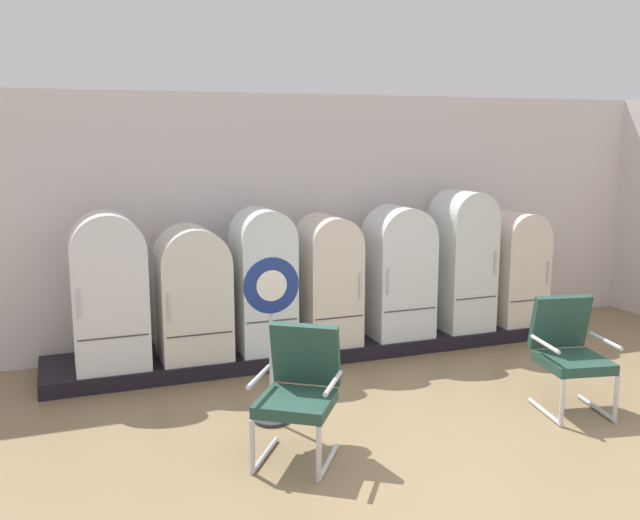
{
  "coord_description": "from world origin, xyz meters",
  "views": [
    {
      "loc": [
        -2.8,
        -4.16,
        2.46
      ],
      "look_at": [
        -0.19,
        2.75,
        1.12
      ],
      "focal_mm": 39.49,
      "sensor_mm": 36.0,
      "label": 1
    }
  ],
  "objects": [
    {
      "name": "ground",
      "position": [
        0.0,
        0.0,
        -0.03
      ],
      "size": [
        12.0,
        10.0,
        0.05
      ],
      "primitive_type": "cube",
      "color": "#8B724F"
    },
    {
      "name": "back_wall",
      "position": [
        0.0,
        3.66,
        1.46
      ],
      "size": [
        11.76,
        0.12,
        2.9
      ],
      "color": "silver",
      "rests_on": "ground"
    },
    {
      "name": "display_plinth",
      "position": [
        0.0,
        3.02,
        0.08
      ],
      "size": [
        6.14,
        0.95,
        0.16
      ],
      "primitive_type": "cube",
      "color": "black",
      "rests_on": "ground"
    },
    {
      "name": "refrigerator_0",
      "position": [
        -2.36,
        2.88,
        0.97
      ],
      "size": [
        0.71,
        0.61,
        1.55
      ],
      "color": "white",
      "rests_on": "display_plinth"
    },
    {
      "name": "refrigerator_1",
      "position": [
        -1.54,
        2.93,
        0.87
      ],
      "size": [
        0.71,
        0.7,
        1.37
      ],
      "color": "silver",
      "rests_on": "display_plinth"
    },
    {
      "name": "refrigerator_2",
      "position": [
        -0.78,
        2.9,
        0.97
      ],
      "size": [
        0.59,
        0.65,
        1.53
      ],
      "color": "white",
      "rests_on": "display_plinth"
    },
    {
      "name": "refrigerator_3",
      "position": [
        -0.03,
        2.93,
        0.91
      ],
      "size": [
        0.6,
        0.71,
        1.42
      ],
      "color": "silver",
      "rests_on": "display_plinth"
    },
    {
      "name": "refrigerator_4",
      "position": [
        0.82,
        2.89,
        0.94
      ],
      "size": [
        0.69,
        0.63,
        1.49
      ],
      "color": "silver",
      "rests_on": "display_plinth"
    },
    {
      "name": "refrigerator_5",
      "position": [
        1.67,
        2.92,
        1.03
      ],
      "size": [
        0.59,
        0.68,
        1.64
      ],
      "color": "silver",
      "rests_on": "display_plinth"
    },
    {
      "name": "refrigerator_6",
      "position": [
        2.42,
        2.93,
        0.88
      ],
      "size": [
        0.6,
        0.71,
        1.36
      ],
      "color": "silver",
      "rests_on": "display_plinth"
    },
    {
      "name": "armchair_left",
      "position": [
        -1.15,
        0.66,
        0.56
      ],
      "size": [
        0.83,
        0.86,
        1.01
      ],
      "color": "silver",
      "rests_on": "ground"
    },
    {
      "name": "armchair_right",
      "position": [
        1.42,
        0.71,
        0.56
      ],
      "size": [
        0.69,
        0.76,
        1.01
      ],
      "color": "silver",
      "rests_on": "ground"
    },
    {
      "name": "sign_stand",
      "position": [
        -1.16,
        1.35,
        0.73
      ],
      "size": [
        0.48,
        0.32,
        1.45
      ],
      "color": "#2D2D30",
      "rests_on": "ground"
    }
  ]
}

